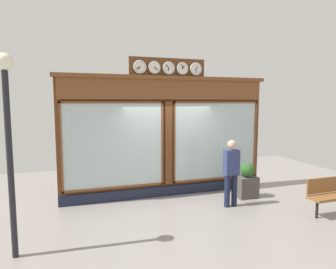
# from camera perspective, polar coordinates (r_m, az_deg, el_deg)

# --- Properties ---
(ground_plane) EXTENTS (14.00, 14.00, 0.00)m
(ground_plane) POSITION_cam_1_polar(r_m,az_deg,el_deg) (6.12, 8.79, -19.21)
(ground_plane) COLOR gray
(shop_facade) EXTENTS (5.94, 0.42, 3.80)m
(shop_facade) POSITION_cam_1_polar(r_m,az_deg,el_deg) (8.29, -0.27, -0.22)
(shop_facade) COLOR #5B3319
(shop_facade) RESTS_ON ground_plane
(pedestrian) EXTENTS (0.37, 0.23, 1.69)m
(pedestrian) POSITION_cam_1_polar(r_m,az_deg,el_deg) (7.60, 12.07, -6.74)
(pedestrian) COLOR #191E38
(pedestrian) RESTS_ON ground_plane
(street_lamp) EXTENTS (0.28, 0.28, 3.41)m
(street_lamp) POSITION_cam_1_polar(r_m,az_deg,el_deg) (5.46, -28.46, 1.71)
(street_lamp) COLOR black
(street_lamp) RESTS_ON ground_plane
(planter_box) EXTENTS (0.56, 0.36, 0.58)m
(planter_box) POSITION_cam_1_polar(r_m,az_deg,el_deg) (8.56, 14.95, -9.77)
(planter_box) COLOR #4C4742
(planter_box) RESTS_ON ground_plane
(planter_shrub) EXTENTS (0.39, 0.39, 0.39)m
(planter_shrub) POSITION_cam_1_polar(r_m,az_deg,el_deg) (8.44, 15.04, -6.62)
(planter_shrub) COLOR #285623
(planter_shrub) RESTS_ON planter_box
(street_bench) EXTENTS (1.40, 0.40, 0.87)m
(street_bench) POSITION_cam_1_polar(r_m,az_deg,el_deg) (8.04, 29.35, -9.71)
(street_bench) COLOR brown
(street_bench) RESTS_ON ground_plane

